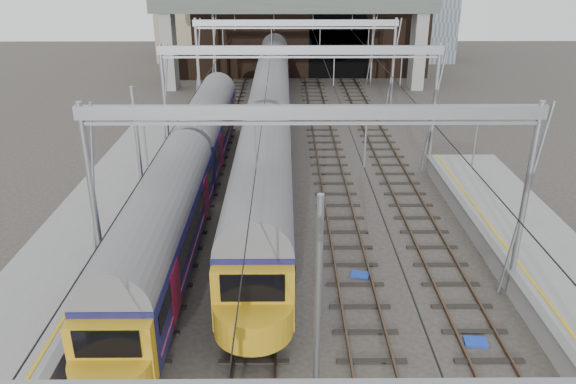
{
  "coord_description": "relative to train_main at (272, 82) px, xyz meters",
  "views": [
    {
      "loc": [
        -0.95,
        -11.44,
        12.78
      ],
      "look_at": [
        -0.79,
        12.97,
        2.4
      ],
      "focal_mm": 35.0,
      "sensor_mm": 36.0,
      "label": 1
    }
  ],
  "objects": [
    {
      "name": "train_second",
      "position": [
        -4.0,
        -20.69,
        -0.17
      ],
      "size": [
        2.6,
        30.06,
        4.54
      ],
      "color": "black",
      "rests_on": "ground"
    },
    {
      "name": "train_main",
      "position": [
        0.0,
        0.0,
        0.0
      ],
      "size": [
        2.87,
        66.22,
        4.91
      ],
      "color": "black",
      "rests_on": "ground"
    },
    {
      "name": "overbridge",
      "position": [
        2.0,
        8.75,
        4.74
      ],
      "size": [
        28.0,
        3.0,
        9.25
      ],
      "color": "gray",
      "rests_on": "ground"
    },
    {
      "name": "overhead_line",
      "position": [
        2.0,
        -15.77,
        4.04
      ],
      "size": [
        16.8,
        80.0,
        8.0
      ],
      "color": "gray",
      "rests_on": "ground"
    },
    {
      "name": "equip_cover_b",
      "position": [
        4.29,
        -27.89,
        -2.48
      ],
      "size": [
        0.9,
        0.74,
        0.09
      ],
      "primitive_type": "cube",
      "rotation": [
        0.0,
        0.0,
        -0.29
      ],
      "color": "#193CBB",
      "rests_on": "ground"
    },
    {
      "name": "tracks",
      "position": [
        2.0,
        -22.25,
        -2.51
      ],
      "size": [
        14.4,
        80.0,
        0.22
      ],
      "color": "#4C3828",
      "rests_on": "ground"
    },
    {
      "name": "retaining_wall",
      "position": [
        3.4,
        14.68,
        1.8
      ],
      "size": [
        28.0,
        2.75,
        9.0
      ],
      "color": "black",
      "rests_on": "ground"
    },
    {
      "name": "equip_cover_c",
      "position": [
        7.85,
        -32.46,
        -2.48
      ],
      "size": [
        0.86,
        0.66,
        0.09
      ],
      "primitive_type": "cube",
      "rotation": [
        0.0,
        0.0,
        -0.12
      ],
      "color": "#193CBB",
      "rests_on": "ground"
    }
  ]
}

